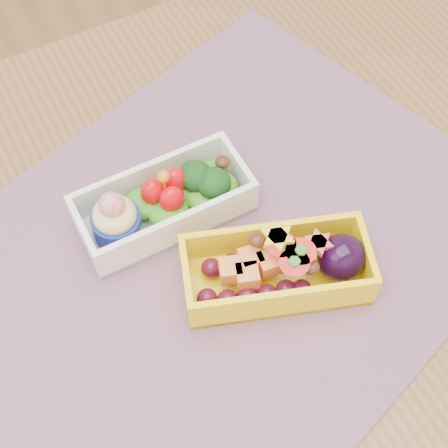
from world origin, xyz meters
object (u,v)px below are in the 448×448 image
table (215,315)px  placemat (220,250)px  bento_yellow (281,268)px  bento_white (163,203)px

table → placemat: (0.02, 0.02, 0.10)m
placemat → bento_yellow: bento_yellow is taller
bento_white → placemat: bearing=-62.2°
table → bento_yellow: (0.05, -0.04, 0.13)m
placemat → bento_white: (-0.03, 0.06, 0.03)m
bento_white → bento_yellow: size_ratio=0.91×
placemat → bento_yellow: (0.04, -0.06, 0.03)m
table → placemat: bearing=50.3°
table → bento_yellow: bearing=-34.7°
table → placemat: placemat is taller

